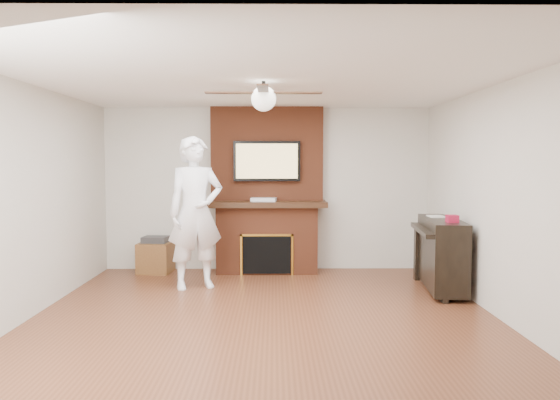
{
  "coord_description": "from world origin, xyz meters",
  "views": [
    {
      "loc": [
        0.11,
        -5.69,
        1.67
      ],
      "look_at": [
        0.18,
        0.9,
        1.21
      ],
      "focal_mm": 35.0,
      "sensor_mm": 36.0,
      "label": 1
    }
  ],
  "objects_px": {
    "fireplace": "(267,206)",
    "piano": "(441,252)",
    "person": "(196,213)",
    "side_table": "(156,256)"
  },
  "relations": [
    {
      "from": "side_table",
      "to": "piano",
      "type": "bearing_deg",
      "value": -11.1
    },
    {
      "from": "fireplace",
      "to": "piano",
      "type": "bearing_deg",
      "value": -29.19
    },
    {
      "from": "person",
      "to": "piano",
      "type": "distance_m",
      "value": 3.24
    },
    {
      "from": "person",
      "to": "side_table",
      "type": "xyz_separation_m",
      "value": [
        -0.76,
        1.03,
        -0.75
      ]
    },
    {
      "from": "side_table",
      "to": "fireplace",
      "type": "bearing_deg",
      "value": 8.1
    },
    {
      "from": "person",
      "to": "side_table",
      "type": "height_order",
      "value": "person"
    },
    {
      "from": "person",
      "to": "piano",
      "type": "bearing_deg",
      "value": -25.17
    },
    {
      "from": "piano",
      "to": "fireplace",
      "type": "bearing_deg",
      "value": 157.44
    },
    {
      "from": "fireplace",
      "to": "person",
      "type": "xyz_separation_m",
      "value": [
        -0.93,
        -1.09,
        0.01
      ]
    },
    {
      "from": "side_table",
      "to": "piano",
      "type": "xyz_separation_m",
      "value": [
        3.95,
        -1.2,
        0.25
      ]
    }
  ]
}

